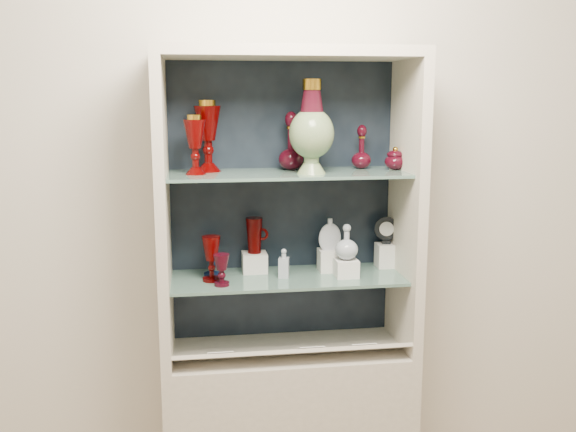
{
  "coord_description": "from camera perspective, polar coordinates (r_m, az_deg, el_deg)",
  "views": [
    {
      "loc": [
        -0.36,
        -0.91,
        1.77
      ],
      "look_at": [
        0.0,
        1.53,
        1.3
      ],
      "focal_mm": 40.0,
      "sensor_mm": 36.0,
      "label": 1
    }
  ],
  "objects": [
    {
      "name": "label_ledge",
      "position": [
        2.55,
        0.37,
        -12.01
      ],
      "size": [
        0.92,
        0.17,
        0.09
      ],
      "primitive_type": "cube",
      "rotation": [
        -0.44,
        0.0,
        0.0
      ],
      "color": "beige",
      "rests_on": "cabinet_base"
    },
    {
      "name": "ruby_pitcher",
      "position": [
        2.62,
        -3.02,
        -1.74
      ],
      "size": [
        0.13,
        0.11,
        0.15
      ],
      "primitive_type": null,
      "rotation": [
        0.0,
        0.0,
        -0.41
      ],
      "color": "#470100",
      "rests_on": "riser_ruby_pitcher"
    },
    {
      "name": "ruby_goblet_small",
      "position": [
        2.46,
        -5.92,
        -4.8
      ],
      "size": [
        0.08,
        0.08,
        0.12
      ],
      "primitive_type": null,
      "rotation": [
        0.0,
        0.0,
        0.3
      ],
      "color": "#420816",
      "rests_on": "shelf_lower"
    },
    {
      "name": "riser_clear_round_decanter",
      "position": [
        2.58,
        5.19,
        -4.63
      ],
      "size": [
        0.09,
        0.09,
        0.07
      ],
      "primitive_type": "cube",
      "color": "silver",
      "rests_on": "shelf_lower"
    },
    {
      "name": "clear_round_decanter",
      "position": [
        2.56,
        5.23,
        -2.39
      ],
      "size": [
        0.12,
        0.12,
        0.14
      ],
      "primitive_type": null,
      "rotation": [
        0.0,
        0.0,
        0.36
      ],
      "color": "#9AA6B3",
      "rests_on": "riser_clear_round_decanter"
    },
    {
      "name": "cabinet_side_right",
      "position": [
        2.61,
        10.47,
        0.82
      ],
      "size": [
        0.04,
        0.4,
        1.15
      ],
      "primitive_type": "cube",
      "color": "beige",
      "rests_on": "cabinet_base"
    },
    {
      "name": "cameo_medallion",
      "position": [
        2.72,
        8.75,
        -1.23
      ],
      "size": [
        0.11,
        0.06,
        0.12
      ],
      "primitive_type": null,
      "rotation": [
        0.0,
        0.0,
        -0.21
      ],
      "color": "black",
      "rests_on": "riser_cameo_medallion"
    },
    {
      "name": "riser_flat_flask",
      "position": [
        2.66,
        3.71,
        -3.94
      ],
      "size": [
        0.09,
        0.09,
        0.09
      ],
      "primitive_type": "cube",
      "color": "silver",
      "rests_on": "shelf_lower"
    },
    {
      "name": "clear_square_bottle",
      "position": [
        2.55,
        -0.37,
        -4.22
      ],
      "size": [
        0.05,
        0.05,
        0.12
      ],
      "primitive_type": null,
      "rotation": [
        0.0,
        0.0,
        -0.25
      ],
      "color": "#9AA6B3",
      "rests_on": "shelf_lower"
    },
    {
      "name": "cobalt_goblet",
      "position": [
        2.59,
        -6.78,
        -3.57
      ],
      "size": [
        0.07,
        0.07,
        0.16
      ],
      "primitive_type": null,
      "rotation": [
        0.0,
        0.0,
        0.03
      ],
      "color": "#051540",
      "rests_on": "shelf_lower"
    },
    {
      "name": "ruby_decanter_a",
      "position": [
        2.56,
        0.27,
        7.0
      ],
      "size": [
        0.13,
        0.13,
        0.26
      ],
      "primitive_type": null,
      "rotation": [
        0.0,
        0.0,
        0.31
      ],
      "color": "#420816",
      "rests_on": "shelf_upper"
    },
    {
      "name": "label_card_2",
      "position": [
        2.56,
        2.06,
        -11.6
      ],
      "size": [
        0.1,
        0.06,
        0.03
      ],
      "primitive_type": "cube",
      "rotation": [
        -0.44,
        0.0,
        0.0
      ],
      "color": "white",
      "rests_on": "label_ledge"
    },
    {
      "name": "cabinet_top_cap",
      "position": [
        2.47,
        -0.0,
        14.3
      ],
      "size": [
        1.0,
        0.4,
        0.04
      ],
      "primitive_type": "cube",
      "color": "beige",
      "rests_on": "cabinet_side_left"
    },
    {
      "name": "shelf_upper",
      "position": [
        2.5,
        -0.07,
        3.78
      ],
      "size": [
        0.92,
        0.34,
        0.01
      ],
      "primitive_type": "cube",
      "color": "slate",
      "rests_on": "cabinet_side_left"
    },
    {
      "name": "pedestal_lamp_left",
      "position": [
        2.45,
        -8.27,
        6.29
      ],
      "size": [
        0.09,
        0.09,
        0.22
      ],
      "primitive_type": null,
      "rotation": [
        0.0,
        0.0,
        0.0
      ],
      "color": "#470100",
      "rests_on": "shelf_upper"
    },
    {
      "name": "pedestal_lamp_right",
      "position": [
        2.53,
        -7.13,
        7.07
      ],
      "size": [
        0.11,
        0.11,
        0.28
      ],
      "primitive_type": null,
      "rotation": [
        0.0,
        0.0,
        -0.05
      ],
      "color": "#470100",
      "rests_on": "shelf_upper"
    },
    {
      "name": "label_card_1",
      "position": [
        2.52,
        -6.05,
        -11.99
      ],
      "size": [
        0.1,
        0.06,
        0.03
      ],
      "primitive_type": "cube",
      "rotation": [
        -0.44,
        0.0,
        0.0
      ],
      "color": "white",
      "rests_on": "label_ledge"
    },
    {
      "name": "ruby_decanter_b",
      "position": [
        2.63,
        6.56,
        6.24
      ],
      "size": [
        0.09,
        0.09,
        0.19
      ],
      "primitive_type": null,
      "rotation": [
        0.0,
        0.0,
        0.11
      ],
      "color": "#420816",
      "rests_on": "shelf_upper"
    },
    {
      "name": "flat_flask",
      "position": [
        2.63,
        3.74,
        -1.57
      ],
      "size": [
        0.1,
        0.05,
        0.13
      ],
      "primitive_type": null,
      "rotation": [
        0.0,
        0.0,
        0.14
      ],
      "color": "silver",
      "rests_on": "riser_flat_flask"
    },
    {
      "name": "ruby_goblet_tall",
      "position": [
        2.52,
        -6.82,
        -3.79
      ],
      "size": [
        0.08,
        0.08,
        0.18
      ],
      "primitive_type": null,
      "rotation": [
        0.0,
        0.0,
        0.09
      ],
      "color": "#470100",
      "rests_on": "shelf_lower"
    },
    {
      "name": "riser_cameo_medallion",
      "position": [
        2.74,
        8.68,
        -3.47
      ],
      "size": [
        0.08,
        0.08,
        0.1
      ],
      "primitive_type": "cube",
      "color": "silver",
      "rests_on": "shelf_lower"
    },
    {
      "name": "lidded_bowl",
      "position": [
        2.61,
        9.5,
        5.11
      ],
      "size": [
        0.09,
        0.09,
        0.09
      ],
      "primitive_type": null,
      "rotation": [
        0.0,
        0.0,
        0.05
      ],
      "color": "#420816",
      "rests_on": "shelf_upper"
    },
    {
      "name": "cabinet_back_panel",
      "position": [
        2.69,
        -0.59,
        1.27
      ],
      "size": [
        0.98,
        0.02,
        1.15
      ],
      "primitive_type": "cube",
      "color": "black",
      "rests_on": "cabinet_base"
    },
    {
      "name": "cabinet_side_left",
      "position": [
        2.48,
        -11.05,
        0.27
      ],
      "size": [
        0.04,
        0.4,
        1.15
      ],
      "primitive_type": "cube",
      "color": "beige",
      "rests_on": "cabinet_base"
    },
    {
      "name": "shelf_lower",
      "position": [
        2.59,
        -0.06,
        -5.5
      ],
      "size": [
        0.92,
        0.34,
        0.01
      ],
      "primitive_type": "cube",
      "color": "slate",
      "rests_on": "cabinet_side_left"
    },
    {
      "name": "riser_ruby_pitcher",
      "position": [
        2.64,
        -2.99,
        -4.12
      ],
      "size": [
        0.1,
        0.1,
        0.08
      ],
      "primitive_type": "cube",
      "color": "silver",
      "rests_on": "shelf_lower"
    },
    {
      "name": "wall_back",
      "position": [
        2.71,
        -0.68,
        2.94
      ],
      "size": [
        3.5,
        0.02,
        2.8
      ],
      "primitive_type": "cube",
      "color": "silver",
      "rests_on": "ground"
    },
    {
      "name": "label_card_0",
      "position": [
        2.6,
        6.64,
        -11.28
      ],
      "size": [
        0.1,
        0.06,
        0.03
      ],
      "primitive_type": "cube",
      "rotation": [
        -0.44,
        0.0,
        0.0
      ],
      "color": "white",
      "rests_on": "label_ledge"
    },
    {
      "name": "enamel_urn",
      "position": [
        2.44,
        2.11,
        7.92
      ],
      "size": [
        0.22,
        0.22,
        0.35
      ],
      "primitive_type": null,
      "rotation": [
        0.0,
        0.0,
        0.38
      ],
      "color": "#0D4921",
      "rests_on": "shelf_upper"
    }
  ]
}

